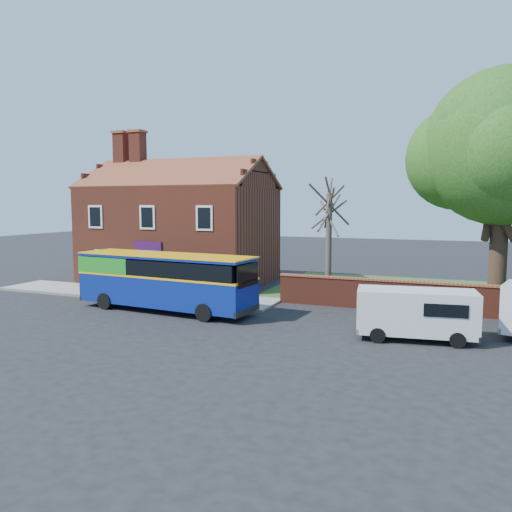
% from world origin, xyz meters
% --- Properties ---
extents(ground, '(120.00, 120.00, 0.00)m').
position_xyz_m(ground, '(0.00, 0.00, 0.00)').
color(ground, black).
rests_on(ground, ground).
extents(pavement, '(18.00, 3.50, 0.12)m').
position_xyz_m(pavement, '(-7.00, 5.75, 0.06)').
color(pavement, gray).
rests_on(pavement, ground).
extents(kerb, '(18.00, 0.15, 0.14)m').
position_xyz_m(kerb, '(-7.00, 4.00, 0.07)').
color(kerb, slate).
rests_on(kerb, ground).
extents(grass_strip, '(26.00, 12.00, 0.04)m').
position_xyz_m(grass_strip, '(13.00, 13.00, 0.02)').
color(grass_strip, '#426B28').
rests_on(grass_strip, ground).
extents(shop_building, '(12.30, 8.13, 10.50)m').
position_xyz_m(shop_building, '(-7.02, 11.50, 3.41)').
color(shop_building, maroon).
rests_on(shop_building, ground).
extents(boundary_wall, '(22.00, 0.38, 1.60)m').
position_xyz_m(boundary_wall, '(13.00, 7.00, 0.81)').
color(boundary_wall, maroon).
rests_on(boundary_wall, ground).
extents(bus, '(9.72, 3.23, 2.91)m').
position_xyz_m(bus, '(-3.03, 2.68, 1.66)').
color(bus, navy).
rests_on(bus, ground).
extents(van_near, '(4.82, 2.46, 2.02)m').
position_xyz_m(van_near, '(9.55, 1.74, 1.13)').
color(van_near, silver).
rests_on(van_near, ground).
extents(large_tree, '(10.09, 7.98, 12.31)m').
position_xyz_m(large_tree, '(13.08, 9.96, 8.06)').
color(large_tree, black).
rests_on(large_tree, ground).
extents(bare_tree, '(2.47, 2.95, 6.60)m').
position_xyz_m(bare_tree, '(4.17, 9.00, 3.39)').
color(bare_tree, '#4C4238').
rests_on(bare_tree, ground).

